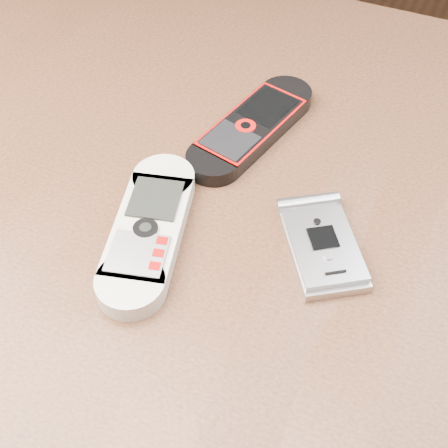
% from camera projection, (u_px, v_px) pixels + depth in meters
% --- Properties ---
extents(table, '(1.20, 0.80, 0.75)m').
position_uv_depth(table, '(219.00, 301.00, 0.60)').
color(table, black).
rests_on(table, ground).
extents(nokia_white, '(0.09, 0.17, 0.02)m').
position_uv_depth(nokia_white, '(148.00, 229.00, 0.51)').
color(nokia_white, beige).
rests_on(nokia_white, table).
extents(nokia_black_red, '(0.09, 0.18, 0.02)m').
position_uv_depth(nokia_black_red, '(252.00, 127.00, 0.59)').
color(nokia_black_red, black).
rests_on(nokia_black_red, table).
extents(motorola_razr, '(0.10, 0.11, 0.02)m').
position_uv_depth(motorola_razr, '(323.00, 246.00, 0.50)').
color(motorola_razr, '#B5B5BA').
rests_on(motorola_razr, table).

